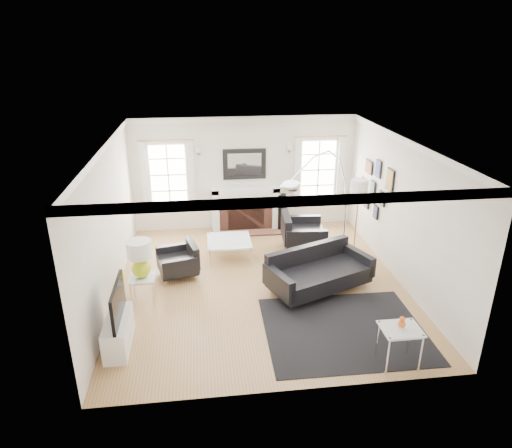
{
  "coord_description": "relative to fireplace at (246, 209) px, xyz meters",
  "views": [
    {
      "loc": [
        -1.06,
        -7.85,
        4.48
      ],
      "look_at": [
        -0.05,
        0.3,
        1.14
      ],
      "focal_mm": 32.0,
      "sensor_mm": 36.0,
      "label": 1
    }
  ],
  "objects": [
    {
      "name": "front_wall",
      "position": [
        0.0,
        -5.79,
        0.86
      ],
      "size": [
        5.5,
        0.04,
        2.8
      ],
      "primitive_type": "cube",
      "color": "silver",
      "rests_on": "floor"
    },
    {
      "name": "back_wall",
      "position": [
        0.0,
        0.21,
        0.86
      ],
      "size": [
        5.5,
        0.04,
        2.8
      ],
      "primitive_type": "cube",
      "color": "silver",
      "rests_on": "floor"
    },
    {
      "name": "floor",
      "position": [
        0.0,
        -2.79,
        -0.54
      ],
      "size": [
        6.0,
        6.0,
        0.0
      ],
      "primitive_type": "plane",
      "color": "olive",
      "rests_on": "ground"
    },
    {
      "name": "armchair_left",
      "position": [
        -1.57,
        -2.27,
        -0.23
      ],
      "size": [
        0.92,
        0.98,
        0.56
      ],
      "color": "black",
      "rests_on": "floor"
    },
    {
      "name": "nesting_table",
      "position": [
        1.69,
        -5.44,
        -0.04
      ],
      "size": [
        0.57,
        0.48,
        0.63
      ],
      "color": "silver",
      "rests_on": "floor"
    },
    {
      "name": "orange_vase",
      "position": [
        1.69,
        -5.44,
        0.18
      ],
      "size": [
        0.11,
        0.11,
        0.18
      ],
      "color": "#D95D1B",
      "rests_on": "nesting_table"
    },
    {
      "name": "tv_unit",
      "position": [
        -2.44,
        -4.49,
        -0.21
      ],
      "size": [
        0.35,
        1.0,
        1.09
      ],
      "color": "white",
      "rests_on": "floor"
    },
    {
      "name": "speaker_tower",
      "position": [
        0.89,
        -0.14,
        -0.07
      ],
      "size": [
        0.21,
        0.21,
        0.94
      ],
      "primitive_type": "cube",
      "rotation": [
        0.0,
        0.0,
        -0.13
      ],
      "color": "black",
      "rests_on": "floor"
    },
    {
      "name": "gourd_lamp",
      "position": [
        -2.2,
        -3.21,
        0.38
      ],
      "size": [
        0.44,
        0.44,
        0.71
      ],
      "color": "#AFC418",
      "rests_on": "side_table_left"
    },
    {
      "name": "sofa",
      "position": [
        1.05,
        -3.13,
        -0.19
      ],
      "size": [
        2.19,
        1.6,
        0.65
      ],
      "color": "black",
      "rests_on": "floor"
    },
    {
      "name": "right_wall",
      "position": [
        2.75,
        -2.79,
        0.86
      ],
      "size": [
        0.04,
        6.0,
        2.8
      ],
      "primitive_type": "cube",
      "color": "silver",
      "rests_on": "floor"
    },
    {
      "name": "armchair_right",
      "position": [
        1.11,
        -1.37,
        -0.15
      ],
      "size": [
        1.01,
        1.1,
        0.7
      ],
      "color": "black",
      "rests_on": "floor"
    },
    {
      "name": "mantel_mirror",
      "position": [
        0.0,
        0.16,
        1.11
      ],
      "size": [
        1.05,
        0.07,
        0.75
      ],
      "color": "black",
      "rests_on": "back_wall"
    },
    {
      "name": "side_table_left",
      "position": [
        -2.2,
        -3.21,
        -0.13
      ],
      "size": [
        0.47,
        0.47,
        0.51
      ],
      "color": "silver",
      "rests_on": "floor"
    },
    {
      "name": "gallery_wall",
      "position": [
        2.72,
        -1.5,
        0.99
      ],
      "size": [
        0.04,
        1.73,
        1.29
      ],
      "color": "black",
      "rests_on": "right_wall"
    },
    {
      "name": "left_wall",
      "position": [
        -2.75,
        -2.79,
        0.86
      ],
      "size": [
        0.04,
        6.0,
        2.8
      ],
      "primitive_type": "cube",
      "color": "silver",
      "rests_on": "floor"
    },
    {
      "name": "fireplace",
      "position": [
        0.0,
        0.0,
        0.0
      ],
      "size": [
        1.7,
        0.69,
        1.11
      ],
      "color": "white",
      "rests_on": "floor"
    },
    {
      "name": "area_rug",
      "position": [
        1.18,
        -4.51,
        -0.54
      ],
      "size": [
        2.63,
        2.2,
        0.01
      ],
      "primitive_type": "cube",
      "rotation": [
        0.0,
        0.0,
        -0.01
      ],
      "color": "black",
      "rests_on": "floor"
    },
    {
      "name": "stick_floor_lamp",
      "position": [
        2.2,
        -1.89,
        1.0
      ],
      "size": [
        0.36,
        0.36,
        1.78
      ],
      "color": "#AC723B",
      "rests_on": "floor"
    },
    {
      "name": "ceiling",
      "position": [
        0.0,
        -2.79,
        2.26
      ],
      "size": [
        5.5,
        6.0,
        0.02
      ],
      "primitive_type": "cube",
      "color": "white",
      "rests_on": "back_wall"
    },
    {
      "name": "crown_molding",
      "position": [
        0.0,
        -2.79,
        2.2
      ],
      "size": [
        5.5,
        6.0,
        0.12
      ],
      "primitive_type": "cube",
      "color": "white",
      "rests_on": "back_wall"
    },
    {
      "name": "arc_floor_lamp",
      "position": [
        1.27,
        -2.33,
        0.86
      ],
      "size": [
        1.83,
        1.69,
        2.59
      ],
      "color": "silver",
      "rests_on": "floor"
    },
    {
      "name": "window_left",
      "position": [
        -1.85,
        0.16,
        0.92
      ],
      "size": [
        1.24,
        0.15,
        1.62
      ],
      "color": "white",
      "rests_on": "back_wall"
    },
    {
      "name": "window_right",
      "position": [
        1.85,
        0.16,
        0.92
      ],
      "size": [
        1.24,
        0.15,
        1.62
      ],
      "color": "white",
      "rests_on": "back_wall"
    },
    {
      "name": "coffee_table",
      "position": [
        -0.52,
        -1.56,
        -0.16
      ],
      "size": [
        0.94,
        0.94,
        0.42
      ],
      "color": "silver",
      "rests_on": "floor"
    }
  ]
}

